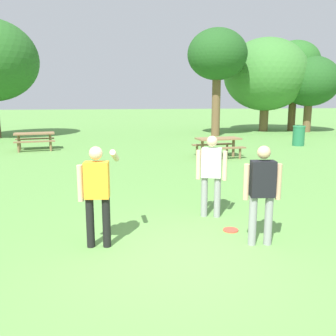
{
  "coord_description": "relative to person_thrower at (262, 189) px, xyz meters",
  "views": [
    {
      "loc": [
        -0.86,
        -5.09,
        2.42
      ],
      "look_at": [
        0.07,
        2.05,
        1.0
      ],
      "focal_mm": 39.71,
      "sensor_mm": 36.0,
      "label": 1
    }
  ],
  "objects": [
    {
      "name": "tree_slender_mid",
      "position": [
        7.44,
        18.64,
        2.78
      ],
      "size": [
        5.54,
        5.54,
        6.09
      ],
      "color": "brown",
      "rests_on": "ground"
    },
    {
      "name": "picnic_table_far",
      "position": [
        -6.0,
        11.57,
        -0.38
      ],
      "size": [
        1.94,
        1.72,
        0.77
      ],
      "color": "olive",
      "rests_on": "ground"
    },
    {
      "name": "person_thrower",
      "position": [
        0.0,
        0.0,
        0.0
      ],
      "size": [
        0.61,
        0.26,
        1.64
      ],
      "color": "gray",
      "rests_on": "ground"
    },
    {
      "name": "tree_back_left",
      "position": [
        9.44,
        18.69,
        3.56
      ],
      "size": [
        3.23,
        3.23,
        5.96
      ],
      "color": "brown",
      "rests_on": "ground"
    },
    {
      "name": "person_bystander",
      "position": [
        -0.46,
        1.51,
        0.0
      ],
      "size": [
        0.58,
        0.33,
        1.64
      ],
      "color": "gray",
      "rests_on": "ground"
    },
    {
      "name": "ground_plane",
      "position": [
        -1.38,
        -0.43,
        -0.94
      ],
      "size": [
        120.0,
        120.0,
        0.0
      ],
      "primitive_type": "plane",
      "color": "#609947"
    },
    {
      "name": "tree_far_right",
      "position": [
        3.46,
        16.19,
        3.7
      ],
      "size": [
        3.45,
        3.45,
        6.19
      ],
      "color": "brown",
      "rests_on": "ground"
    },
    {
      "name": "person_catcher",
      "position": [
        -2.61,
        0.27,
        0.02
      ],
      "size": [
        0.66,
        0.66,
        1.64
      ],
      "color": "black",
      "rests_on": "ground"
    },
    {
      "name": "frisbee",
      "position": [
        -0.28,
        0.67,
        -0.93
      ],
      "size": [
        0.27,
        0.27,
        0.03
      ],
      "primitive_type": "cylinder",
      "color": "#E04733",
      "rests_on": "ground"
    },
    {
      "name": "tree_back_right",
      "position": [
        10.1,
        17.8,
        2.33
      ],
      "size": [
        3.79,
        3.79,
        4.9
      ],
      "color": "brown",
      "rests_on": "ground"
    },
    {
      "name": "trash_can_further_along",
      "position": [
        6.33,
        11.39,
        -0.46
      ],
      "size": [
        0.59,
        0.59,
        0.96
      ],
      "color": "#237047",
      "rests_on": "ground"
    },
    {
      "name": "picnic_table_near",
      "position": [
        1.58,
        8.56,
        -0.38
      ],
      "size": [
        1.9,
        1.66,
        0.77
      ],
      "color": "olive",
      "rests_on": "ground"
    }
  ]
}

